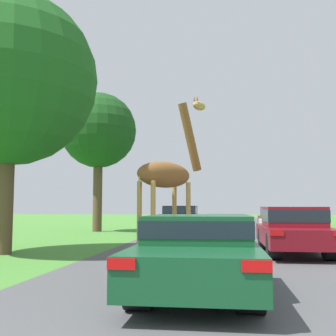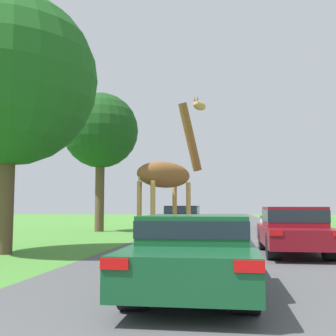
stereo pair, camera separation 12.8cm
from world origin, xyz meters
name	(u,v)px [view 1 (the left image)]	position (x,y,z in m)	size (l,w,h in m)	color
road	(227,226)	(0.00, 30.00, 0.00)	(7.87, 120.00, 0.00)	#4C4C4F
giraffe_near_road	(168,174)	(-1.92, 11.23, 2.41)	(2.23, 2.54, 5.09)	tan
car_lead_maroon	(200,249)	(-0.64, 5.47, 0.68)	(1.83, 4.80, 1.24)	#144C28
car_queue_right	(274,217)	(2.97, 26.23, 0.75)	(1.72, 4.37, 1.40)	#561914
car_queue_left	(284,223)	(2.22, 16.17, 0.73)	(1.73, 4.17, 1.37)	silver
car_far_ahead	(181,219)	(-2.39, 19.65, 0.77)	(1.78, 4.06, 1.44)	black
car_verge_right	(293,229)	(1.78, 11.14, 0.75)	(1.80, 4.41, 1.38)	maroon
tree_centre_back	(9,79)	(-6.66, 10.13, 5.25)	(5.30, 5.30, 7.93)	brown
tree_far_right	(99,131)	(-7.38, 21.74, 5.78)	(4.36, 4.36, 8.01)	brown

